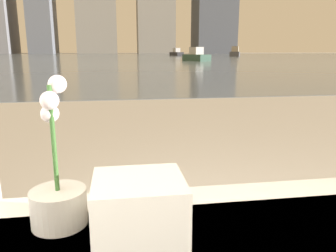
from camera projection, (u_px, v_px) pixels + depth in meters
name	position (u px, v px, depth m)	size (l,w,h in m)	color
potted_orchid	(58.00, 194.00, 0.87)	(0.15, 0.15, 0.40)	silver
towel_stack	(139.00, 210.00, 0.80)	(0.22, 0.20, 0.16)	silver
harbor_water	(118.00, 56.00, 59.88)	(180.00, 110.00, 0.01)	slate
harbor_boat_1	(176.00, 53.00, 64.52)	(2.24, 4.18, 1.49)	#2D2D33
harbor_boat_2	(196.00, 56.00, 32.67)	(2.25, 3.79, 1.35)	#335647
harbor_boat_5	(235.00, 53.00, 58.56)	(3.31, 4.92, 1.75)	#4C4C51
skyline_tower_0	(0.00, 14.00, 105.55)	(6.96, 13.95, 24.85)	slate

